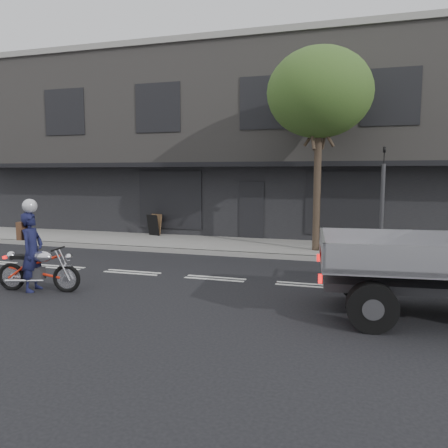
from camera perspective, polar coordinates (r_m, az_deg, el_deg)
ground at (r=11.42m, az=-1.17°, el=-7.14°), size 80.00×80.00×0.00m
sidewalk at (r=15.85m, az=4.06°, el=-2.97°), size 32.00×3.20×0.15m
kerb at (r=14.32m, az=2.65°, el=-4.00°), size 32.00×0.20×0.15m
building_main at (r=22.15m, az=7.96°, el=9.92°), size 26.00×10.00×8.00m
street_tree at (r=15.02m, az=12.36°, el=16.31°), size 3.40×3.40×6.74m
traffic_light_pole at (r=13.96m, az=19.92°, el=1.87°), size 0.12×0.12×3.50m
motorcycle at (r=11.00m, az=-23.08°, el=-5.36°), size 2.01×0.59×1.04m
rider at (r=11.03m, az=-23.77°, el=-3.34°), size 0.54×0.73×1.83m
construction_barrier at (r=14.24m, az=19.55°, el=-2.54°), size 1.46×0.77×0.78m
sandwich_board at (r=18.24m, az=-9.26°, el=-0.14°), size 0.63×0.51×0.87m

